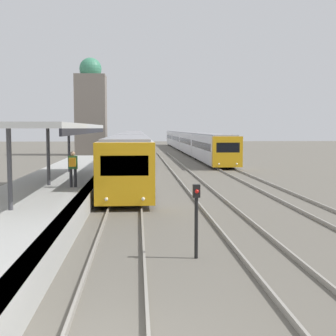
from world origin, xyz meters
TOP-DOWN VIEW (x-y plane):
  - platform_canopy at (-3.64, 15.49)m, footprint 4.00×16.97m
  - person_on_platform at (-2.41, 14.63)m, footprint 0.40×0.40m
  - train_near at (0.00, 46.18)m, footprint 2.64×66.64m
  - train_far at (8.20, 63.09)m, footprint 2.57×62.13m
  - signal_post_near at (2.15, 5.58)m, footprint 0.20×0.21m
  - distant_domed_building at (-5.58, 56.30)m, footprint 4.00×4.00m

SIDE VIEW (x-z plane):
  - signal_post_near at x=2.15m, z-range 0.23..2.29m
  - train_far at x=8.20m, z-range 0.17..3.18m
  - train_near at x=0.00m, z-range 0.17..3.26m
  - person_on_platform at x=-2.41m, z-range 1.02..2.69m
  - platform_canopy at x=-3.64m, z-range 2.20..5.11m
  - distant_domed_building at x=-5.58m, z-range -0.35..12.53m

